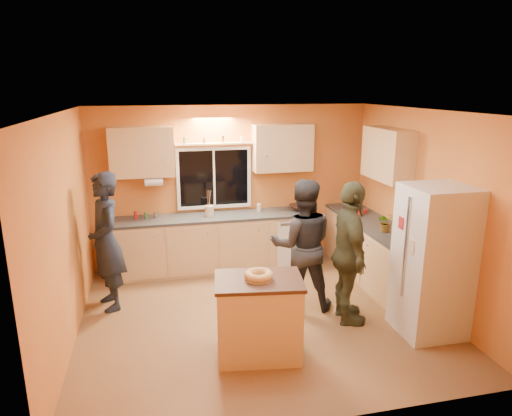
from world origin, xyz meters
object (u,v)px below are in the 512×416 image
object	(u,v)px
person_left	(106,242)
person_center	(302,245)
refrigerator	(433,261)
island	(259,317)
person_right	(350,254)

from	to	relation	value
person_left	person_center	xyz separation A→B (m)	(2.49, -0.57, -0.04)
refrigerator	person_center	distance (m)	1.60
person_left	person_center	bearing A→B (deg)	58.08
refrigerator	person_center	bearing A→B (deg)	144.11
refrigerator	island	xyz separation A→B (m)	(-2.11, -0.05, -0.44)
refrigerator	person_left	bearing A→B (deg)	158.23
refrigerator	island	distance (m)	2.15
refrigerator	person_right	bearing A→B (deg)	152.13
island	person_center	bearing A→B (deg)	58.70
refrigerator	person_left	world-z (taller)	person_left
person_right	refrigerator	bearing A→B (deg)	-108.43
person_center	person_right	distance (m)	0.66
island	person_right	bearing A→B (deg)	29.62
person_left	person_right	bearing A→B (deg)	51.17
refrigerator	person_right	size ratio (longest dim) A/B	1.00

